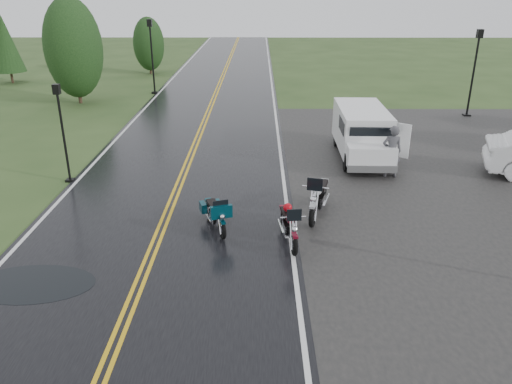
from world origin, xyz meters
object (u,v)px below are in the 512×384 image
at_px(lamp_post_far_right, 473,74).
at_px(van_white, 348,146).
at_px(person_at_van, 392,152).
at_px(lamp_post_near_left, 63,134).
at_px(lamp_post_far_left, 152,57).
at_px(motorcycle_red, 294,236).
at_px(motorcycle_silver, 313,206).
at_px(motorcycle_teal, 222,222).

bearing_deg(lamp_post_far_right, van_white, -132.08).
relative_size(person_at_van, lamp_post_near_left, 0.54).
bearing_deg(person_at_van, lamp_post_far_left, -51.06).
height_order(motorcycle_red, van_white, van_white).
distance_m(motorcycle_red, van_white, 7.04).
relative_size(motorcycle_red, person_at_van, 1.09).
bearing_deg(motorcycle_silver, lamp_post_far_left, 129.19).
height_order(motorcycle_silver, lamp_post_far_left, lamp_post_far_left).
bearing_deg(lamp_post_far_right, motorcycle_red, -124.20).
xyz_separation_m(motorcycle_silver, lamp_post_far_right, (9.88, 13.84, 1.59)).
bearing_deg(person_at_van, motorcycle_silver, 54.15).
relative_size(motorcycle_teal, lamp_post_near_left, 0.54).
relative_size(van_white, lamp_post_far_right, 1.14).
bearing_deg(motorcycle_red, lamp_post_near_left, 138.41).
height_order(motorcycle_silver, van_white, van_white).
height_order(motorcycle_red, motorcycle_silver, motorcycle_silver).
distance_m(motorcycle_red, motorcycle_silver, 1.80).
distance_m(motorcycle_teal, lamp_post_far_right, 19.30).
distance_m(motorcycle_teal, lamp_post_near_left, 7.61).
distance_m(person_at_van, lamp_post_near_left, 11.93).
relative_size(person_at_van, lamp_post_far_right, 0.42).
bearing_deg(lamp_post_far_right, lamp_post_near_left, -151.50).
xyz_separation_m(van_white, lamp_post_near_left, (-10.38, -1.08, 0.77)).
bearing_deg(person_at_van, lamp_post_near_left, 4.11).
distance_m(motorcycle_red, motorcycle_teal, 2.16).
height_order(van_white, lamp_post_far_left, lamp_post_far_left).
height_order(motorcycle_red, lamp_post_near_left, lamp_post_near_left).
relative_size(motorcycle_teal, person_at_van, 0.99).
bearing_deg(lamp_post_far_right, person_at_van, -124.61).
xyz_separation_m(motorcycle_red, motorcycle_silver, (0.66, 1.67, 0.10)).
xyz_separation_m(person_at_van, lamp_post_far_left, (-11.89, 15.60, 1.40)).
distance_m(motorcycle_red, person_at_van, 7.22).
bearing_deg(lamp_post_far_right, motorcycle_teal, -130.56).
bearing_deg(lamp_post_far_right, motorcycle_silver, -125.53).
distance_m(person_at_van, lamp_post_far_right, 11.62).
height_order(motorcycle_silver, lamp_post_near_left, lamp_post_near_left).
distance_m(lamp_post_near_left, lamp_post_far_left, 16.12).
height_order(motorcycle_teal, lamp_post_far_left, lamp_post_far_left).
bearing_deg(lamp_post_near_left, motorcycle_silver, -24.05).
bearing_deg(motorcycle_silver, van_white, 85.64).
distance_m(motorcycle_teal, lamp_post_far_left, 21.62).
bearing_deg(lamp_post_near_left, lamp_post_far_left, 89.99).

